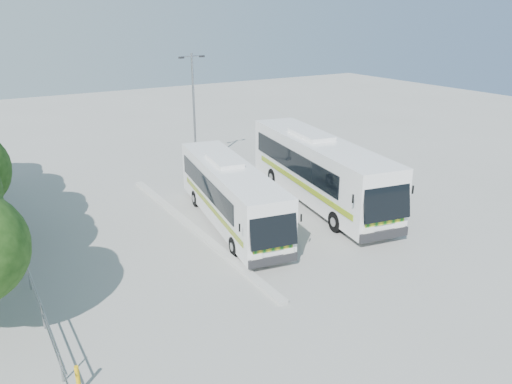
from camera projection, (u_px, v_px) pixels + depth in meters
ground at (253, 233)px, 24.08m from camera, size 100.00×100.00×0.00m
kerb_divider at (192, 227)px, 24.54m from camera, size 0.40×16.00×0.15m
railing at (14, 235)px, 22.16m from camera, size 0.06×22.00×1.00m
coach_main at (231, 193)px, 24.63m from camera, size 3.96×11.02×3.00m
coach_adjacent at (319, 168)px, 27.53m from camera, size 4.63×12.94×3.52m
lamppost at (194, 108)px, 32.31m from camera, size 1.87×0.46×7.67m
bollard at (78, 380)px, 13.81m from camera, size 0.15×0.15×0.88m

